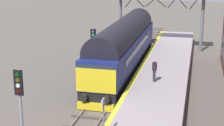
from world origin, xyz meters
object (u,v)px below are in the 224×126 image
object	(u,v)px
diesel_locomotive	(124,45)
platform_number_sign	(103,111)
signal_post_far	(94,46)
signal_post_mid	(20,100)
waiting_passenger	(154,68)

from	to	relation	value
diesel_locomotive	platform_number_sign	bearing A→B (deg)	-82.34
diesel_locomotive	signal_post_far	world-z (taller)	diesel_locomotive
signal_post_mid	waiting_passenger	xyz separation A→B (m)	(5.32, 9.85, -0.87)
waiting_passenger	signal_post_far	bearing A→B (deg)	34.93
platform_number_sign	signal_post_far	bearing A→B (deg)	108.73
signal_post_far	platform_number_sign	bearing A→B (deg)	-71.27
diesel_locomotive	platform_number_sign	distance (m)	13.78
platform_number_sign	waiting_passenger	world-z (taller)	platform_number_sign
diesel_locomotive	signal_post_far	distance (m)	3.00
signal_post_mid	signal_post_far	xyz separation A→B (m)	(0.00, 12.53, -0.14)
diesel_locomotive	signal_post_mid	distance (m)	14.84
platform_number_sign	diesel_locomotive	bearing A→B (deg)	97.66
signal_post_mid	signal_post_far	bearing A→B (deg)	90.00
platform_number_sign	signal_post_mid	bearing A→B (deg)	-165.12
signal_post_mid	platform_number_sign	world-z (taller)	signal_post_mid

